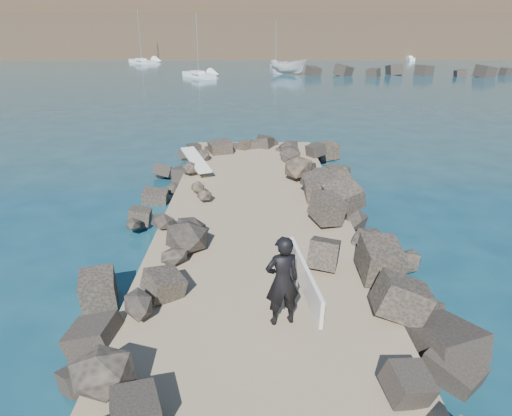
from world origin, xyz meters
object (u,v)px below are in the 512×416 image
object	(u,v)px
surfer_with_board	(285,281)
sailboat_a	(199,75)
boat_imported	(288,67)
surfboard_resting	(196,162)

from	to	relation	value
surfer_with_board	sailboat_a	bearing A→B (deg)	97.88
boat_imported	sailboat_a	bearing A→B (deg)	139.71
surfboard_resting	surfer_with_board	bearing A→B (deg)	-99.02
surfer_with_board	surfboard_resting	bearing A→B (deg)	105.81
surfboard_resting	sailboat_a	xyz separation A→B (m)	(-4.97, 47.11, -0.69)
boat_imported	sailboat_a	world-z (taller)	sailboat_a
surfboard_resting	boat_imported	bearing A→B (deg)	56.61
boat_imported	surfer_with_board	world-z (taller)	surfer_with_board
sailboat_a	surfboard_resting	bearing A→B (deg)	-83.98
surfer_with_board	sailboat_a	world-z (taller)	sailboat_a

